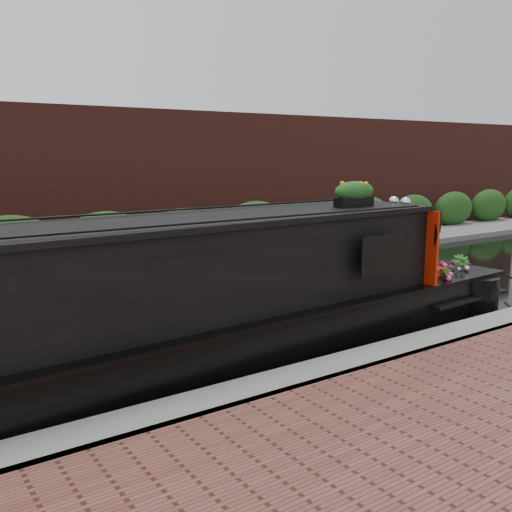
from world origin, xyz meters
TOP-DOWN VIEW (x-y plane):
  - ground at (0.00, 0.00)m, footprint 80.00×80.00m
  - near_bank_coping at (0.00, -3.30)m, footprint 40.00×0.60m
  - far_bank_path at (0.00, 4.20)m, footprint 40.00×2.40m
  - far_hedge at (0.00, 5.10)m, footprint 40.00×1.10m
  - far_brick_wall at (0.00, 7.20)m, footprint 40.00×1.00m
  - narrowboat at (-1.24, -1.82)m, footprint 10.97×2.44m
  - rope_fender at (4.70, -1.82)m, footprint 0.30×0.38m

SIDE VIEW (x-z plane):
  - ground at x=0.00m, z-range 0.00..0.00m
  - near_bank_coping at x=0.00m, z-range -0.25..0.25m
  - far_bank_path at x=0.00m, z-range -0.17..0.17m
  - far_hedge at x=0.00m, z-range -1.40..1.40m
  - far_brick_wall at x=0.00m, z-range -4.00..4.00m
  - rope_fender at x=4.70m, z-range 0.00..0.30m
  - narrowboat at x=-1.24m, z-range -0.53..2.04m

